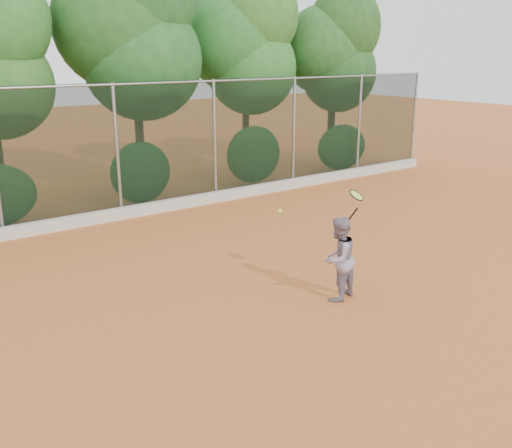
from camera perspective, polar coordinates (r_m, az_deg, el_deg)
ground at (r=10.01m, az=3.47°, el=-8.20°), size 80.00×80.00×0.00m
concrete_curb at (r=15.48m, az=-13.03°, el=1.10°), size 24.00×0.20×0.30m
tennis_player at (r=10.11m, az=8.23°, el=-3.46°), size 0.85×0.74×1.51m
chainlink_fence at (r=15.28m, az=-13.73°, el=7.42°), size 24.09×0.09×3.50m
foliage_backdrop at (r=16.75m, az=-18.98°, el=16.55°), size 23.70×3.63×7.55m
tennis_racket at (r=9.96m, az=9.97°, el=2.62°), size 0.36×0.34×0.57m
tennis_ball_in_flight at (r=9.01m, az=2.40°, el=1.31°), size 0.07×0.07×0.07m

